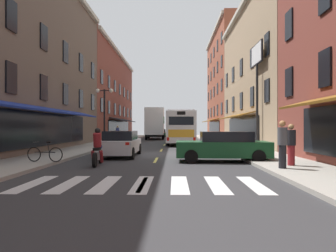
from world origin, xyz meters
name	(u,v)px	position (x,y,z in m)	size (l,w,h in m)	color
ground_plane	(159,155)	(0.00, 0.00, -0.05)	(34.80, 80.00, 0.10)	#333335
lane_centre_dashes	(159,154)	(0.00, -0.25, 0.00)	(0.14, 73.90, 0.01)	#DBCC4C
crosswalk_near	(143,184)	(0.00, -10.00, 0.00)	(7.10, 2.80, 0.01)	silver
sidewalk_left	(67,153)	(-5.90, 0.00, 0.07)	(3.00, 80.00, 0.14)	#A39E93
sidewalk_right	(253,153)	(5.90, 0.00, 0.07)	(3.00, 80.00, 0.14)	#A39E93
storefront_row_right	(323,51)	(11.38, 2.40, 7.05)	(9.44, 79.90, 17.09)	brown
billboard_sign	(257,69)	(7.05, 3.35, 5.95)	(0.40, 2.64, 7.70)	black
transit_bus	(180,127)	(1.51, 12.23, 1.69)	(2.65, 12.49, 3.21)	silver
box_truck	(155,124)	(-1.69, 22.38, 2.13)	(2.59, 7.99, 4.17)	black
sedan_near	(121,144)	(-2.11, -1.67, 0.74)	(1.88, 4.62, 1.47)	silver
sedan_mid	(161,133)	(-1.43, 33.99, 0.67)	(1.89, 4.67, 1.29)	#144723
sedan_far	(223,146)	(3.35, -4.08, 0.75)	(4.55, 2.04, 1.47)	#144723
motorcycle_rider	(98,149)	(-2.45, -5.69, 0.71)	(0.62, 2.07, 1.66)	black
bicycle_near	(45,154)	(-4.85, -5.60, 0.50)	(1.70, 0.48, 0.91)	black
pedestrian_near	(118,133)	(-5.11, 12.96, 1.04)	(0.38, 0.52, 1.70)	maroon
pedestrian_mid	(282,144)	(5.04, -7.47, 1.08)	(0.36, 0.36, 1.81)	black
pedestrian_far	(291,144)	(5.70, -6.61, 1.00)	(0.36, 0.36, 1.68)	maroon
street_lamp_twin	(104,114)	(-4.74, 5.36, 2.75)	(1.42, 0.32, 4.68)	black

